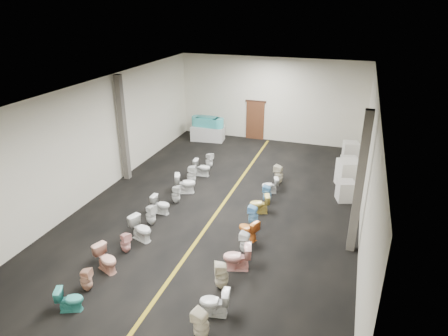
{
  "coord_description": "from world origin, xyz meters",
  "views": [
    {
      "loc": [
        4.34,
        -12.79,
        7.29
      ],
      "look_at": [
        -0.29,
        1.0,
        1.07
      ],
      "focal_mm": 32.0,
      "sensor_mm": 36.0,
      "label": 1
    }
  ],
  "objects_px": {
    "toilet_right_3": "(237,257)",
    "appliance_crate_d": "(350,152)",
    "toilet_right_2": "(222,276)",
    "toilet_left_4": "(141,229)",
    "appliance_crate_b": "(348,173)",
    "toilet_left_5": "(151,215)",
    "toilet_left_10": "(202,168)",
    "toilet_left_1": "(86,280)",
    "toilet_right_7": "(259,204)",
    "toilet_right_4": "(245,243)",
    "toilet_left_2": "(106,259)",
    "toilet_right_6": "(253,216)",
    "toilet_right_0": "(201,325)",
    "toilet_left_0": "(70,299)",
    "toilet_left_3": "(125,243)",
    "toilet_right_10": "(279,174)",
    "toilet_right_8": "(267,194)",
    "toilet_right_9": "(270,185)",
    "toilet_left_7": "(176,194)",
    "toilet_right_1": "(214,302)",
    "appliance_crate_a": "(345,191)",
    "toilet_left_6": "(161,205)",
    "display_table": "(208,133)",
    "toilet_left_9": "(191,175)",
    "toilet_left_8": "(185,183)",
    "toilet_left_11": "(209,160)",
    "bathtub": "(208,121)",
    "toilet_right_5": "(248,229)"
  },
  "relations": [
    {
      "from": "toilet_right_2",
      "to": "toilet_right_3",
      "type": "distance_m",
      "value": 0.93
    },
    {
      "from": "toilet_right_6",
      "to": "toilet_right_8",
      "type": "relative_size",
      "value": 1.05
    },
    {
      "from": "appliance_crate_a",
      "to": "toilet_right_10",
      "type": "xyz_separation_m",
      "value": [
        -2.76,
        0.69,
        0.01
      ]
    },
    {
      "from": "toilet_left_11",
      "to": "toilet_right_4",
      "type": "xyz_separation_m",
      "value": [
        3.41,
        -5.94,
        -0.0
      ]
    },
    {
      "from": "toilet_right_7",
      "to": "toilet_right_4",
      "type": "bearing_deg",
      "value": -14.97
    },
    {
      "from": "appliance_crate_d",
      "to": "toilet_left_3",
      "type": "height_order",
      "value": "appliance_crate_d"
    },
    {
      "from": "toilet_left_6",
      "to": "toilet_right_5",
      "type": "xyz_separation_m",
      "value": [
        3.47,
        -0.63,
        0.01
      ]
    },
    {
      "from": "toilet_left_1",
      "to": "toilet_left_5",
      "type": "xyz_separation_m",
      "value": [
        0.01,
        3.6,
        0.04
      ]
    },
    {
      "from": "toilet_right_0",
      "to": "toilet_right_9",
      "type": "distance_m",
      "value": 7.91
    },
    {
      "from": "toilet_left_0",
      "to": "toilet_left_1",
      "type": "distance_m",
      "value": 0.77
    },
    {
      "from": "toilet_left_1",
      "to": "toilet_right_4",
      "type": "height_order",
      "value": "toilet_right_4"
    },
    {
      "from": "display_table",
      "to": "appliance_crate_d",
      "type": "xyz_separation_m",
      "value": [
        7.6,
        -0.77,
        0.09
      ]
    },
    {
      "from": "toilet_left_4",
      "to": "toilet_left_7",
      "type": "distance_m",
      "value": 2.68
    },
    {
      "from": "toilet_left_8",
      "to": "toilet_right_6",
      "type": "bearing_deg",
      "value": -139.18
    },
    {
      "from": "toilet_right_9",
      "to": "toilet_right_2",
      "type": "bearing_deg",
      "value": -21.98
    },
    {
      "from": "toilet_left_1",
      "to": "toilet_left_5",
      "type": "bearing_deg",
      "value": -9.74
    },
    {
      "from": "appliance_crate_a",
      "to": "toilet_right_0",
      "type": "xyz_separation_m",
      "value": [
        -2.77,
        -8.22,
        0.01
      ]
    },
    {
      "from": "toilet_left_9",
      "to": "toilet_right_3",
      "type": "distance_m",
      "value": 6.07
    },
    {
      "from": "bathtub",
      "to": "toilet_right_3",
      "type": "height_order",
      "value": "bathtub"
    },
    {
      "from": "toilet_left_4",
      "to": "toilet_left_10",
      "type": "height_order",
      "value": "toilet_left_4"
    },
    {
      "from": "appliance_crate_a",
      "to": "toilet_right_8",
      "type": "relative_size",
      "value": 1.12
    },
    {
      "from": "toilet_left_5",
      "to": "toilet_right_1",
      "type": "bearing_deg",
      "value": -115.64
    },
    {
      "from": "appliance_crate_b",
      "to": "toilet_right_3",
      "type": "distance_m",
      "value": 7.38
    },
    {
      "from": "toilet_left_2",
      "to": "toilet_right_6",
      "type": "bearing_deg",
      "value": -20.21
    },
    {
      "from": "appliance_crate_b",
      "to": "toilet_left_11",
      "type": "xyz_separation_m",
      "value": [
        -6.15,
        -0.04,
        -0.19
      ]
    },
    {
      "from": "toilet_left_3",
      "to": "toilet_right_9",
      "type": "xyz_separation_m",
      "value": [
        3.34,
        5.44,
        -0.01
      ]
    },
    {
      "from": "toilet_right_3",
      "to": "toilet_right_4",
      "type": "xyz_separation_m",
      "value": [
        0.0,
        0.87,
        -0.05
      ]
    },
    {
      "from": "toilet_left_3",
      "to": "toilet_right_10",
      "type": "distance_m",
      "value": 7.33
    },
    {
      "from": "toilet_right_3",
      "to": "appliance_crate_d",
      "type": "bearing_deg",
      "value": 149.03
    },
    {
      "from": "toilet_left_0",
      "to": "toilet_left_1",
      "type": "relative_size",
      "value": 0.98
    },
    {
      "from": "display_table",
      "to": "toilet_right_4",
      "type": "relative_size",
      "value": 2.43
    },
    {
      "from": "toilet_right_1",
      "to": "toilet_right_9",
      "type": "xyz_separation_m",
      "value": [
        -0.18,
        7.08,
        -0.05
      ]
    },
    {
      "from": "toilet_right_3",
      "to": "toilet_right_6",
      "type": "xyz_separation_m",
      "value": [
        -0.18,
        2.53,
        -0.04
      ]
    },
    {
      "from": "toilet_left_0",
      "to": "toilet_left_9",
      "type": "xyz_separation_m",
      "value": [
        -0.02,
        7.86,
        0.09
      ]
    },
    {
      "from": "toilet_right_1",
      "to": "toilet_right_10",
      "type": "height_order",
      "value": "toilet_right_10"
    },
    {
      "from": "toilet_left_6",
      "to": "toilet_right_2",
      "type": "xyz_separation_m",
      "value": [
        3.43,
        -3.2,
        0.06
      ]
    },
    {
      "from": "display_table",
      "to": "toilet_left_3",
      "type": "height_order",
      "value": "display_table"
    },
    {
      "from": "toilet_left_2",
      "to": "toilet_left_7",
      "type": "relative_size",
      "value": 1.07
    },
    {
      "from": "toilet_left_1",
      "to": "toilet_right_0",
      "type": "bearing_deg",
      "value": -108.97
    },
    {
      "from": "toilet_left_11",
      "to": "toilet_right_3",
      "type": "xyz_separation_m",
      "value": [
        3.41,
        -6.82,
        0.05
      ]
    },
    {
      "from": "toilet_right_6",
      "to": "toilet_right_7",
      "type": "xyz_separation_m",
      "value": [
        -0.0,
        0.9,
        -0.01
      ]
    },
    {
      "from": "display_table",
      "to": "toilet_left_2",
      "type": "bearing_deg",
      "value": -83.6
    },
    {
      "from": "toilet_right_2",
      "to": "toilet_right_7",
      "type": "bearing_deg",
      "value": 157.78
    },
    {
      "from": "toilet_left_2",
      "to": "toilet_left_6",
      "type": "distance_m",
      "value": 3.51
    },
    {
      "from": "toilet_left_4",
      "to": "toilet_right_9",
      "type": "height_order",
      "value": "toilet_left_4"
    },
    {
      "from": "toilet_left_5",
      "to": "toilet_left_10",
      "type": "height_order",
      "value": "toilet_left_5"
    },
    {
      "from": "toilet_left_2",
      "to": "toilet_left_3",
      "type": "xyz_separation_m",
      "value": [
        0.04,
        0.96,
        -0.05
      ]
    },
    {
      "from": "toilet_right_6",
      "to": "toilet_right_9",
      "type": "relative_size",
      "value": 1.14
    },
    {
      "from": "toilet_right_2",
      "to": "toilet_left_4",
      "type": "bearing_deg",
      "value": -136.34
    },
    {
      "from": "toilet_left_1",
      "to": "toilet_right_7",
      "type": "height_order",
      "value": "toilet_right_7"
    }
  ]
}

